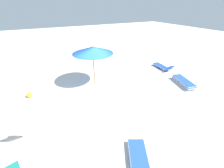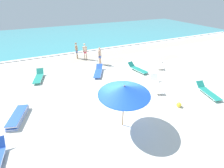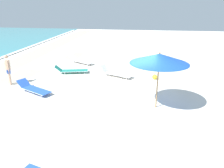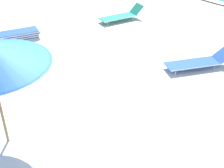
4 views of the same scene
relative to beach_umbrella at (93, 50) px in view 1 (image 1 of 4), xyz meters
The scene contains 7 objects.
ground_plane 2.75m from the beach_umbrella, 77.21° to the left, with size 60.00×60.00×0.16m.
beach_umbrella is the anchor object (origin of this frame).
lounger_stack 6.29m from the beach_umbrella, 151.36° to the left, with size 1.13×2.02×0.32m.
sun_lounger_under_umbrella 6.23m from the beach_umbrella, behind, with size 0.77×2.09×0.62m.
sun_lounger_near_water_left 5.23m from the beach_umbrella, 29.79° to the left, with size 1.46×2.25×0.63m.
sun_lounger_near_water_right 6.72m from the beach_umbrella, 82.03° to the left, with size 1.54×2.25×0.52m.
beach_ball 4.49m from the beach_umbrella, ahead, with size 0.31×0.31×0.31m.
Camera 1 is at (2.70, 7.14, 4.78)m, focal length 24.00 mm.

